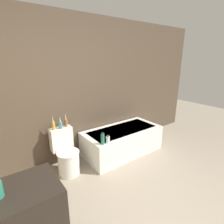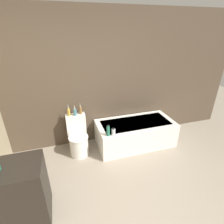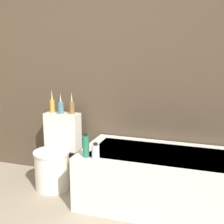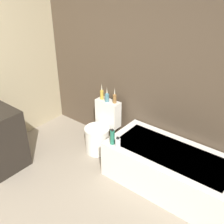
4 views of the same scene
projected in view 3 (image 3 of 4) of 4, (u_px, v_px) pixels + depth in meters
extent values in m
cube|color=brown|center=(102.00, 60.00, 3.25)|extent=(6.40, 0.06, 2.60)
cube|color=white|center=(167.00, 180.00, 2.83)|extent=(1.57, 0.76, 0.50)
cube|color=#B7BCC6|center=(168.00, 155.00, 2.78)|extent=(1.37, 0.56, 0.01)
cylinder|color=white|center=(52.00, 171.00, 3.19)|extent=(0.35, 0.35, 0.38)
cylinder|color=white|center=(51.00, 152.00, 3.15)|extent=(0.37, 0.37, 0.02)
cube|color=white|center=(63.00, 131.00, 3.35)|extent=(0.37, 0.17, 0.40)
cylinder|color=gold|center=(52.00, 106.00, 3.32)|extent=(0.05, 0.05, 0.13)
sphere|color=gold|center=(52.00, 100.00, 3.31)|extent=(0.03, 0.03, 0.03)
cone|color=beige|center=(52.00, 95.00, 3.30)|extent=(0.02, 0.02, 0.12)
cylinder|color=teal|center=(61.00, 108.00, 3.27)|extent=(0.06, 0.06, 0.12)
sphere|color=teal|center=(61.00, 103.00, 3.26)|extent=(0.04, 0.04, 0.04)
cone|color=beige|center=(60.00, 98.00, 3.25)|extent=(0.02, 0.02, 0.10)
cylinder|color=olive|center=(72.00, 108.00, 3.27)|extent=(0.05, 0.05, 0.12)
sphere|color=olive|center=(72.00, 102.00, 3.26)|extent=(0.04, 0.04, 0.04)
cone|color=beige|center=(72.00, 97.00, 3.25)|extent=(0.02, 0.02, 0.11)
cylinder|color=#267259|center=(86.00, 146.00, 2.69)|extent=(0.06, 0.06, 0.19)
cylinder|color=black|center=(86.00, 135.00, 2.67)|extent=(0.03, 0.03, 0.02)
cylinder|color=silver|center=(96.00, 152.00, 2.66)|extent=(0.07, 0.07, 0.12)
cylinder|color=black|center=(95.00, 144.00, 2.64)|extent=(0.04, 0.04, 0.02)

